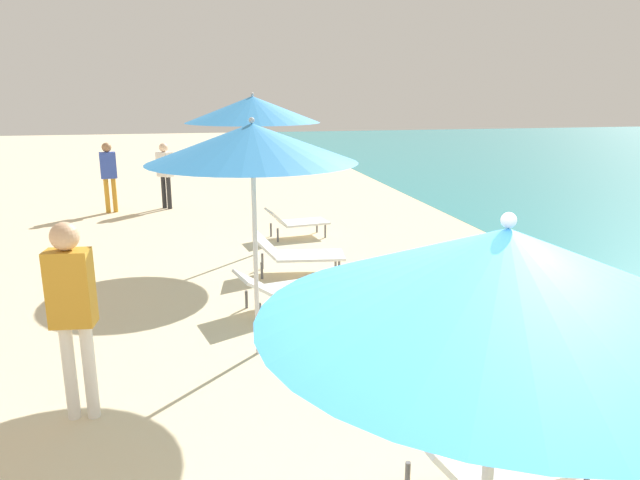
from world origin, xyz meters
TOP-DOWN VIEW (x-y plane):
  - umbrella_nearest at (0.03, 0.13)m, footprint 1.92×1.92m
  - lounger_nearest_shoreside at (0.83, 1.43)m, footprint 1.38×0.65m
  - umbrella_second at (-0.49, 4.20)m, footprint 2.17×2.17m
  - lounger_second_shoreside at (0.14, 5.49)m, footprint 1.65×0.96m
  - umbrella_farthest at (-0.06, 8.25)m, footprint 2.28×2.28m
  - lounger_farthest_shoreside at (0.85, 9.32)m, footprint 1.28×0.74m
  - lounger_farthest_inland at (0.45, 7.00)m, footprint 1.49×0.80m
  - person_walking_near at (-2.16, 3.22)m, footprint 0.38×0.26m
  - person_walking_mid at (-3.04, 12.71)m, footprint 0.39×0.28m
  - person_walking_far at (-1.76, 12.92)m, footprint 0.42×0.40m
  - beach_ball at (2.41, 4.81)m, footprint 0.38×0.38m

SIDE VIEW (x-z plane):
  - beach_ball at x=2.41m, z-range 0.00..0.38m
  - lounger_second_shoreside at x=0.14m, z-range 0.02..0.58m
  - lounger_farthest_shoreside at x=0.85m, z-range 0.03..0.63m
  - lounger_farthest_inland at x=0.45m, z-range 0.01..0.66m
  - lounger_nearest_shoreside at x=0.83m, z-range 0.01..0.67m
  - person_walking_far at x=-1.76m, z-range 0.17..1.78m
  - person_walking_mid at x=-3.04m, z-range 0.18..1.84m
  - person_walking_near at x=-2.16m, z-range 0.20..1.99m
  - umbrella_nearest at x=0.03m, z-range 0.95..3.35m
  - umbrella_second at x=-0.49m, z-range 1.03..3.60m
  - umbrella_farthest at x=-0.06m, z-range 1.12..3.93m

